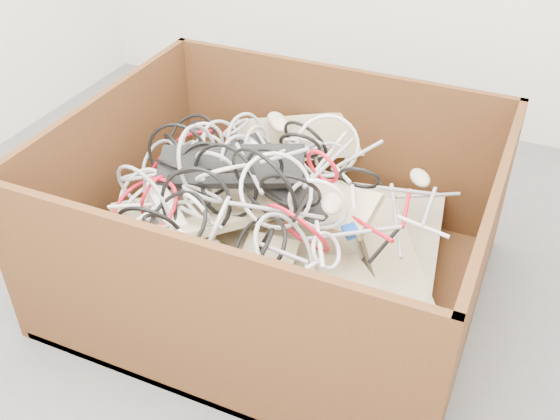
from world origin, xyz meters
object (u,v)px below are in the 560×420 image
at_px(power_strip_left, 218,167).
at_px(power_strip_right, 170,217).
at_px(vga_plug, 351,231).
at_px(cardboard_box, 272,251).

bearing_deg(power_strip_left, power_strip_right, -146.64).
bearing_deg(power_strip_right, vga_plug, 52.28).
xyz_separation_m(power_strip_left, vga_plug, (0.48, -0.11, -0.03)).
xyz_separation_m(cardboard_box, vga_plug, (0.27, -0.06, 0.21)).
relative_size(power_strip_left, vga_plug, 6.23).
distance_m(cardboard_box, power_strip_left, 0.32).
height_order(cardboard_box, power_strip_left, cardboard_box).
bearing_deg(power_strip_right, cardboard_box, 77.14).
relative_size(power_strip_left, power_strip_right, 0.94).
distance_m(power_strip_right, vga_plug, 0.53).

